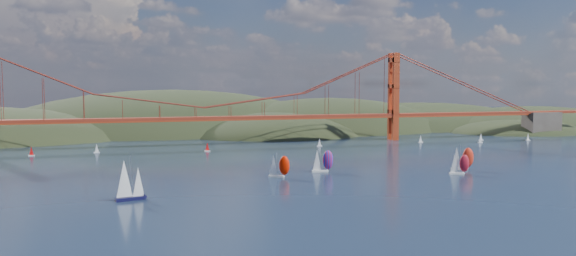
{
  "coord_description": "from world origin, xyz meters",
  "views": [
    {
      "loc": [
        -45.52,
        -141.84,
        35.66
      ],
      "look_at": [
        23.45,
        90.0,
        16.54
      ],
      "focal_mm": 35.0,
      "sensor_mm": 36.0,
      "label": 1
    }
  ],
  "objects_px": {
    "sloop_navy": "(128,181)",
    "racer_1": "(459,164)",
    "racer_rwb": "(322,160)",
    "racer_0": "(279,166)",
    "racer_2": "(462,158)"
  },
  "relations": [
    {
      "from": "racer_rwb",
      "to": "sloop_navy",
      "type": "bearing_deg",
      "value": -145.9
    },
    {
      "from": "sloop_navy",
      "to": "racer_2",
      "type": "bearing_deg",
      "value": -4.2
    },
    {
      "from": "racer_1",
      "to": "racer_2",
      "type": "distance_m",
      "value": 12.8
    },
    {
      "from": "sloop_navy",
      "to": "racer_1",
      "type": "xyz_separation_m",
      "value": [
        125.64,
        14.56,
        -1.93
      ]
    },
    {
      "from": "sloop_navy",
      "to": "racer_0",
      "type": "relative_size",
      "value": 1.48
    },
    {
      "from": "racer_0",
      "to": "racer_rwb",
      "type": "xyz_separation_m",
      "value": [
        20.35,
        7.19,
        0.29
      ]
    },
    {
      "from": "racer_2",
      "to": "racer_rwb",
      "type": "height_order",
      "value": "racer_2"
    },
    {
      "from": "racer_1",
      "to": "racer_rwb",
      "type": "height_order",
      "value": "racer_rwb"
    },
    {
      "from": "racer_1",
      "to": "racer_2",
      "type": "height_order",
      "value": "racer_2"
    },
    {
      "from": "racer_rwb",
      "to": "racer_1",
      "type": "bearing_deg",
      "value": -13.5
    },
    {
      "from": "racer_2",
      "to": "racer_1",
      "type": "bearing_deg",
      "value": -110.03
    },
    {
      "from": "racer_1",
      "to": "racer_rwb",
      "type": "xyz_separation_m",
      "value": [
        -49.8,
        20.76,
        0.5
      ]
    },
    {
      "from": "racer_rwb",
      "to": "racer_2",
      "type": "bearing_deg",
      "value": -1.43
    },
    {
      "from": "racer_0",
      "to": "racer_1",
      "type": "bearing_deg",
      "value": 15.22
    },
    {
      "from": "racer_1",
      "to": "racer_rwb",
      "type": "relative_size",
      "value": 0.89
    }
  ]
}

